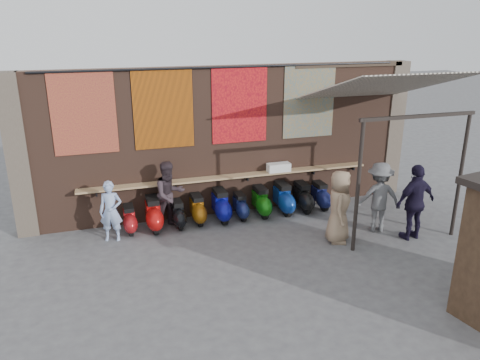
{
  "coord_description": "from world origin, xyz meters",
  "views": [
    {
      "loc": [
        -3.39,
        -9.18,
        5.05
      ],
      "look_at": [
        -0.1,
        1.2,
        1.38
      ],
      "focal_mm": 35.0,
      "sensor_mm": 36.0,
      "label": 1
    }
  ],
  "objects": [
    {
      "name": "diner_left",
      "position": [
        -3.21,
        1.67,
        0.75
      ],
      "size": [
        0.62,
        0.48,
        1.5
      ],
      "primitive_type": "imported",
      "rotation": [
        0.0,
        0.0,
        -0.25
      ],
      "color": "#95ACD9",
      "rests_on": "ground"
    },
    {
      "name": "eating_counter",
      "position": [
        0.0,
        2.33,
        1.1
      ],
      "size": [
        8.0,
        0.32,
        0.05
      ],
      "primitive_type": "cube",
      "color": "#9E7A51",
      "rests_on": "brick_wall"
    },
    {
      "name": "awning_canvas",
      "position": [
        3.5,
        0.9,
        3.55
      ],
      "size": [
        3.2,
        3.28,
        0.97
      ],
      "primitive_type": "cube",
      "rotation": [
        -0.28,
        0.0,
        0.0
      ],
      "color": "beige",
      "rests_on": "brick_wall"
    },
    {
      "name": "brick_wall",
      "position": [
        0.0,
        2.7,
        2.0
      ],
      "size": [
        10.0,
        0.4,
        4.0
      ],
      "primitive_type": "cube",
      "color": "brown",
      "rests_on": "ground"
    },
    {
      "name": "scooter_stool_7",
      "position": [
        1.41,
        1.99,
        0.42
      ],
      "size": [
        0.4,
        0.89,
        0.85
      ],
      "primitive_type": null,
      "color": "navy",
      "rests_on": "ground"
    },
    {
      "name": "scooter_stool_1",
      "position": [
        -2.17,
        1.95,
        0.42
      ],
      "size": [
        0.4,
        0.89,
        0.85
      ],
      "primitive_type": null,
      "color": "#B50F0D",
      "rests_on": "ground"
    },
    {
      "name": "shopper_grey",
      "position": [
        3.24,
        0.21,
        0.9
      ],
      "size": [
        1.29,
        0.94,
        1.8
      ],
      "primitive_type": "imported",
      "rotation": [
        0.0,
        0.0,
        2.88
      ],
      "color": "#5D5E62",
      "rests_on": "ground"
    },
    {
      "name": "tapestry_sun",
      "position": [
        -1.7,
        2.48,
        3.0
      ],
      "size": [
        1.5,
        0.02,
        2.0
      ],
      "primitive_type": "cube",
      "color": "orange",
      "rests_on": "brick_wall"
    },
    {
      "name": "shopper_navy",
      "position": [
        3.8,
        -0.46,
        0.95
      ],
      "size": [
        1.15,
        0.58,
        1.89
      ],
      "primitive_type": "imported",
      "rotation": [
        0.0,
        0.0,
        3.25
      ],
      "color": "black",
      "rests_on": "ground"
    },
    {
      "name": "scooter_stool_9",
      "position": [
        2.57,
        2.01,
        0.37
      ],
      "size": [
        0.35,
        0.78,
        0.74
      ],
      "primitive_type": null,
      "color": "#161C52",
      "rests_on": "ground"
    },
    {
      "name": "tapestry_multi",
      "position": [
        2.3,
        2.48,
        3.0
      ],
      "size": [
        1.5,
        0.02,
        2.0
      ],
      "primitive_type": "cube",
      "color": "#235F80",
      "rests_on": "brick_wall"
    },
    {
      "name": "shopper_tan",
      "position": [
        1.98,
        -0.05,
        0.89
      ],
      "size": [
        0.91,
        1.04,
        1.79
      ],
      "primitive_type": "imported",
      "rotation": [
        0.0,
        0.0,
        1.08
      ],
      "color": "#8F755B",
      "rests_on": "ground"
    },
    {
      "name": "hang_rail",
      "position": [
        0.0,
        2.47,
        3.98
      ],
      "size": [
        9.5,
        0.06,
        0.06
      ],
      "primitive_type": "cylinder",
      "rotation": [
        0.0,
        1.57,
        0.0
      ],
      "color": "black",
      "rests_on": "brick_wall"
    },
    {
      "name": "awning_header",
      "position": [
        3.5,
        -0.6,
        3.08
      ],
      "size": [
        3.0,
        0.08,
        0.08
      ],
      "primitive_type": "cube",
      "color": "black",
      "rests_on": "awning_post_left"
    },
    {
      "name": "ground",
      "position": [
        0.0,
        0.0,
        0.0
      ],
      "size": [
        70.0,
        70.0,
        0.0
      ],
      "primitive_type": "plane",
      "color": "#474749",
      "rests_on": "ground"
    },
    {
      "name": "scooter_stool_6",
      "position": [
        0.76,
        2.0,
        0.4
      ],
      "size": [
        0.38,
        0.84,
        0.8
      ],
      "primitive_type": null,
      "color": "#105F0D",
      "rests_on": "ground"
    },
    {
      "name": "scooter_stool_0",
      "position": [
        -2.77,
        1.98,
        0.35
      ],
      "size": [
        0.33,
        0.73,
        0.69
      ],
      "primitive_type": null,
      "color": "#A31519",
      "rests_on": "ground"
    },
    {
      "name": "scooter_stool_8",
      "position": [
        2.01,
        2.0,
        0.4
      ],
      "size": [
        0.38,
        0.84,
        0.8
      ],
      "primitive_type": null,
      "color": "black",
      "rests_on": "ground"
    },
    {
      "name": "awning_post_right",
      "position": [
        4.9,
        -0.6,
        1.55
      ],
      "size": [
        0.09,
        0.09,
        3.1
      ],
      "primitive_type": "cylinder",
      "color": "black",
      "rests_on": "ground"
    },
    {
      "name": "pier_right",
      "position": [
        5.2,
        2.7,
        2.0
      ],
      "size": [
        0.5,
        0.5,
        4.0
      ],
      "primitive_type": "cube",
      "color": "#4C4238",
      "rests_on": "ground"
    },
    {
      "name": "awning_post_left",
      "position": [
        2.1,
        -0.6,
        1.55
      ],
      "size": [
        0.09,
        0.09,
        3.1
      ],
      "primitive_type": "cylinder",
      "color": "black",
      "rests_on": "ground"
    },
    {
      "name": "scooter_stool_3",
      "position": [
        -1.0,
        2.04,
        0.38
      ],
      "size": [
        0.36,
        0.79,
        0.75
      ],
      "primitive_type": null,
      "color": "#874C0C",
      "rests_on": "ground"
    },
    {
      "name": "scooter_stool_5",
      "position": [
        0.17,
        2.0,
        0.34
      ],
      "size": [
        0.32,
        0.72,
        0.68
      ],
      "primitive_type": null,
      "color": "#161F4F",
      "rests_on": "ground"
    },
    {
      "name": "tapestry_orange",
      "position": [
        0.3,
        2.48,
        3.0
      ],
      "size": [
        1.5,
        0.02,
        2.0
      ],
      "primitive_type": "cube",
      "color": "red",
      "rests_on": "brick_wall"
    },
    {
      "name": "diner_right",
      "position": [
        -1.73,
        2.0,
        0.88
      ],
      "size": [
        1.04,
        0.93,
        1.77
      ],
      "primitive_type": "imported",
      "rotation": [
        0.0,
        0.0,
        0.37
      ],
      "color": "#32272D",
      "rests_on": "ground"
    },
    {
      "name": "shelf_box",
      "position": [
        1.38,
        2.3,
        1.24
      ],
      "size": [
        0.64,
        0.27,
        0.23
      ],
      "primitive_type": "cube",
      "color": "white",
      "rests_on": "eating_counter"
    },
    {
      "name": "pier_left",
      "position": [
        -5.2,
        2.7,
        2.0
      ],
      "size": [
        0.5,
        0.5,
        4.0
      ],
      "primitive_type": "cube",
      "color": "#4C4238",
      "rests_on": "ground"
    },
    {
      "name": "awning_ledger",
      "position": [
        3.5,
        2.49,
        3.95
      ],
      "size": [
        3.3,
        0.08,
        0.12
      ],
      "primitive_type": "cube",
      "color": "#33261C",
      "rests_on": "brick_wall"
    },
    {
      "name": "scooter_stool_4",
      "position": [
        -0.37,
        2.0,
        0.42
      ],
      "size": [
        0.4,
        0.89,
        0.85
      ],
      "primitive_type": null,
      "color": "#0B0E81",
      "rests_on": "ground"
    },
    {
      "name": "tapestry_redgold",
      "position": [
        -3.6,
        2.48,
        3.0
      ],
      "size": [
        1.5,
        0.02,
        2.0
      ],
      "primitive_type": "cube",
      "color": "maroon",
      "rests_on": "brick_wall"
    },
    {
      "name": "scooter_stool_2",
      "position": [
        -1.54,
        1.95,
        0.35
      ],
      "size": [
        0.33,
        0.73,
        0.69
      ],
      "primitive_type": null,
      "color": "black",
      "rests_on": "ground"
    }
  ]
}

